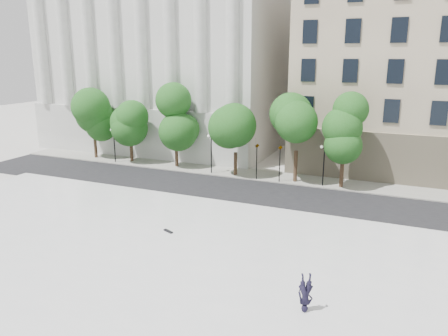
{
  "coord_description": "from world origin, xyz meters",
  "views": [
    {
      "loc": [
        13.73,
        -17.56,
        12.19
      ],
      "look_at": [
        1.86,
        10.0,
        4.37
      ],
      "focal_mm": 35.0,
      "sensor_mm": 36.0,
      "label": 1
    }
  ],
  "objects_px": {
    "traffic_light_east": "(280,146)",
    "person_lying": "(305,306)",
    "skateboard": "(168,231)",
    "traffic_light_west": "(257,144)"
  },
  "relations": [
    {
      "from": "traffic_light_west",
      "to": "person_lying",
      "type": "height_order",
      "value": "traffic_light_west"
    },
    {
      "from": "traffic_light_west",
      "to": "person_lying",
      "type": "bearing_deg",
      "value": -65.3
    },
    {
      "from": "traffic_light_east",
      "to": "person_lying",
      "type": "xyz_separation_m",
      "value": [
        7.57,
        -21.6,
        -2.99
      ]
    },
    {
      "from": "traffic_light_east",
      "to": "person_lying",
      "type": "height_order",
      "value": "traffic_light_east"
    },
    {
      "from": "traffic_light_west",
      "to": "skateboard",
      "type": "height_order",
      "value": "traffic_light_west"
    },
    {
      "from": "traffic_light_west",
      "to": "traffic_light_east",
      "type": "height_order",
      "value": "traffic_light_east"
    },
    {
      "from": "traffic_light_east",
      "to": "skateboard",
      "type": "xyz_separation_m",
      "value": [
        -3.21,
        -15.88,
        -3.21
      ]
    },
    {
      "from": "traffic_light_east",
      "to": "person_lying",
      "type": "bearing_deg",
      "value": -70.69
    },
    {
      "from": "traffic_light_west",
      "to": "skateboard",
      "type": "distance_m",
      "value": 16.22
    },
    {
      "from": "person_lying",
      "to": "skateboard",
      "type": "relative_size",
      "value": 2.28
    }
  ]
}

